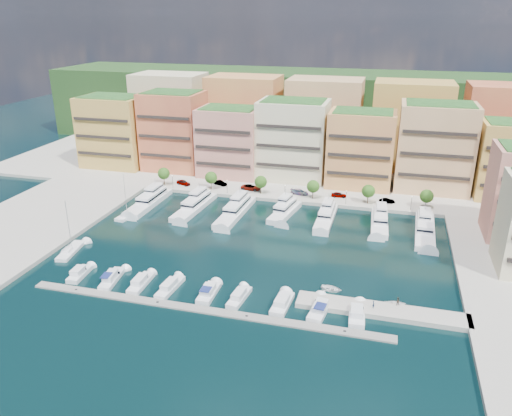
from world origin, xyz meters
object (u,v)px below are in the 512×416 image
(tree_2, at_px, (261,182))
(lamppost_3, at_px, (346,195))
(yacht_0, at_px, (150,200))
(yacht_3, at_px, (285,210))
(yacht_6, at_px, (425,228))
(cruiser_8, at_px, (357,315))
(cruiser_2, at_px, (141,283))
(lamppost_4, at_px, (412,201))
(yacht_4, at_px, (326,216))
(cruiser_1, at_px, (112,279))
(cruiser_4, at_px, (208,293))
(tree_1, at_px, (211,178))
(yacht_2, at_px, (236,210))
(cruiser_0, at_px, (79,274))
(car_2, at_px, (251,187))
(cruiser_6, at_px, (282,304))
(sailboat_2, at_px, (127,216))
(tender_0, at_px, (331,289))
(person_1, at_px, (397,301))
(tree_3, at_px, (313,186))
(cruiser_5, at_px, (239,297))
(tender_2, at_px, (395,304))
(tree_0, at_px, (164,174))
(yacht_5, at_px, (380,221))
(sailboat_0, at_px, (71,251))
(person_0, at_px, (373,304))
(lamppost_1, at_px, (227,184))
(yacht_1, at_px, (195,205))
(lamppost_2, at_px, (285,189))
(car_0, at_px, (183,182))
(tree_4, at_px, (368,191))
(car_5, at_px, (387,201))
(tree_5, at_px, (427,196))
(car_1, at_px, (220,183))
(car_3, at_px, (300,192))
(lamppost_0, at_px, (173,179))

(tree_2, height_order, lamppost_3, tree_2)
(yacht_0, bearing_deg, yacht_3, 3.72)
(yacht_6, relative_size, cruiser_8, 2.80)
(cruiser_2, bearing_deg, lamppost_4, 45.73)
(yacht_4, xyz_separation_m, cruiser_1, (-38.91, -45.03, -0.52))
(tree_2, xyz_separation_m, cruiser_4, (4.48, -58.10, -4.17))
(tree_1, height_order, yacht_2, tree_1)
(cruiser_0, relative_size, car_2, 1.21)
(cruiser_6, bearing_deg, sailboat_2, 147.50)
(lamppost_3, relative_size, sailboat_2, 0.32)
(cruiser_1, height_order, tender_0, cruiser_1)
(person_1, bearing_deg, tree_3, -83.78)
(cruiser_6, bearing_deg, cruiser_2, -179.99)
(tree_3, xyz_separation_m, cruiser_0, (-40.85, -58.08, -4.20))
(cruiser_5, height_order, tender_2, cruiser_5)
(tree_0, height_order, car_2, tree_0)
(yacht_5, height_order, sailboat_0, sailboat_0)
(cruiser_2, distance_m, tender_2, 51.06)
(person_0, bearing_deg, lamppost_1, 20.42)
(tender_2, bearing_deg, yacht_5, -12.33)
(yacht_1, relative_size, cruiser_4, 2.85)
(cruiser_0, bearing_deg, yacht_4, 43.95)
(lamppost_2, height_order, car_0, lamppost_2)
(lamppost_2, xyz_separation_m, cruiser_8, (25.63, -55.79, -3.28))
(tree_4, distance_m, cruiser_0, 81.38)
(yacht_1, xyz_separation_m, yacht_5, (51.51, 1.91, 0.12))
(tree_4, relative_size, lamppost_1, 1.35)
(yacht_6, height_order, sailboat_0, sailboat_0)
(tree_1, xyz_separation_m, lamppost_1, (6.00, -2.30, -0.92))
(tree_0, xyz_separation_m, cruiser_2, (21.60, -58.09, -4.20))
(yacht_0, distance_m, yacht_1, 14.31)
(cruiser_6, relative_size, car_5, 1.87)
(tree_4, bearing_deg, yacht_2, -156.57)
(tree_5, height_order, tender_0, tree_5)
(lamppost_1, distance_m, lamppost_2, 18.00)
(car_1, bearing_deg, yacht_5, -86.94)
(tree_1, height_order, tree_2, same)
(sailboat_2, bearing_deg, yacht_2, 20.03)
(car_1, bearing_deg, yacht_3, -101.70)
(lamppost_4, distance_m, person_1, 51.34)
(tree_3, bearing_deg, car_2, 173.06)
(cruiser_0, xyz_separation_m, cruiser_1, (7.77, -0.04, 0.02))
(cruiser_0, height_order, car_3, car_3)
(tender_2, height_order, person_0, person_0)
(tree_0, bearing_deg, lamppost_0, -29.90)
(lamppost_4, height_order, car_5, lamppost_4)
(sailboat_0, bearing_deg, car_5, 35.30)
(cruiser_6, bearing_deg, tree_5, 63.87)
(cruiser_4, bearing_deg, tree_3, 78.79)
(cruiser_5, relative_size, person_0, 5.23)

